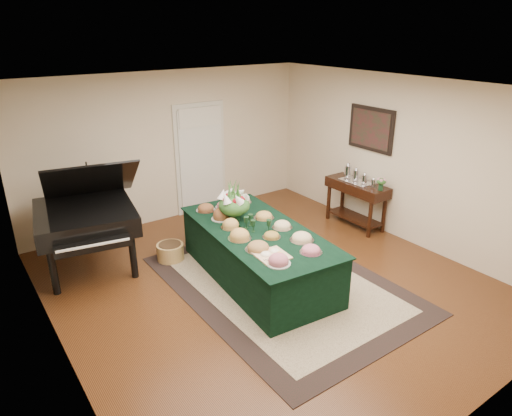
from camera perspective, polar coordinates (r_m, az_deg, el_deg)
ground at (r=6.59m, az=1.53°, el=-9.30°), size 6.00×6.00×0.00m
area_rug at (r=6.55m, az=3.21°, el=-9.45°), size 2.64×3.69×0.01m
kitchen_doorway at (r=8.80m, az=-6.93°, el=6.00°), size 1.05×0.07×2.10m
buffet_table at (r=6.53m, az=0.23°, el=-5.74°), size 1.48×2.76×0.76m
food_platters at (r=6.34m, az=-0.38°, el=-2.38°), size 1.07×2.28×0.14m
cutting_board at (r=5.66m, az=1.91°, el=-5.69°), size 0.41×0.41×0.10m
green_goblets at (r=6.34m, az=-0.18°, el=-1.93°), size 0.27×0.38×0.18m
floral_centerpiece at (r=6.61m, az=-2.76°, el=0.83°), size 0.48×0.48×0.48m
grand_piano at (r=7.05m, az=-20.48°, el=-0.97°), size 1.70×1.83×1.69m
wicker_basket at (r=7.25m, az=-10.65°, el=-5.43°), size 0.42×0.42×0.26m
mahogany_sideboard at (r=8.34m, az=12.48°, el=1.92°), size 0.45×1.19×0.82m
tea_service at (r=8.24m, az=12.65°, el=3.91°), size 0.34×0.74×0.30m
pink_bouquet at (r=7.91m, az=15.39°, el=3.18°), size 0.18×0.18×0.23m
wall_painting at (r=8.20m, az=14.18°, el=9.56°), size 0.05×0.95×0.75m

